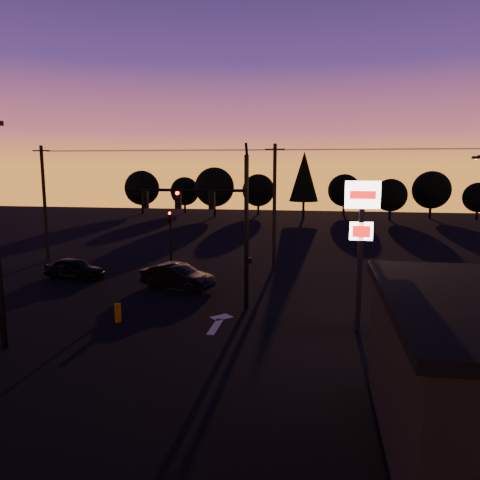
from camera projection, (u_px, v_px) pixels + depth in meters
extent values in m
plane|color=black|center=(200.00, 334.00, 20.97)|extent=(120.00, 120.00, 0.00)
cube|color=beige|center=(215.00, 327.00, 21.87)|extent=(0.35, 2.20, 0.01)
cube|color=beige|center=(221.00, 317.00, 23.23)|extent=(1.20, 1.20, 0.01)
cylinder|color=black|center=(246.00, 234.00, 24.00)|extent=(0.24, 0.24, 8.00)
cylinder|color=black|center=(247.00, 151.00, 23.34)|extent=(0.14, 0.52, 0.76)
cylinder|color=black|center=(184.00, 190.00, 24.19)|extent=(6.50, 0.16, 0.16)
cube|color=black|center=(212.00, 200.00, 24.03)|extent=(0.32, 0.22, 0.95)
sphere|color=black|center=(211.00, 193.00, 23.85)|extent=(0.18, 0.18, 0.18)
sphere|color=black|center=(211.00, 199.00, 23.89)|extent=(0.18, 0.18, 0.18)
sphere|color=black|center=(211.00, 205.00, 23.94)|extent=(0.18, 0.18, 0.18)
cube|color=black|center=(178.00, 200.00, 24.32)|extent=(0.32, 0.22, 0.95)
sphere|color=#FF0705|center=(177.00, 193.00, 24.14)|extent=(0.18, 0.18, 0.18)
sphere|color=black|center=(177.00, 199.00, 24.19)|extent=(0.18, 0.18, 0.18)
sphere|color=black|center=(178.00, 205.00, 24.23)|extent=(0.18, 0.18, 0.18)
cube|color=black|center=(145.00, 199.00, 24.61)|extent=(0.32, 0.22, 0.95)
sphere|color=black|center=(144.00, 193.00, 24.43)|extent=(0.18, 0.18, 0.18)
sphere|color=black|center=(144.00, 199.00, 24.48)|extent=(0.18, 0.18, 0.18)
sphere|color=black|center=(144.00, 204.00, 24.53)|extent=(0.18, 0.18, 0.18)
cube|color=black|center=(250.00, 260.00, 24.19)|extent=(0.22, 0.18, 0.28)
cylinder|color=black|center=(171.00, 247.00, 32.71)|extent=(0.14, 0.14, 3.60)
cube|color=black|center=(170.00, 218.00, 32.38)|extent=(0.30, 0.20, 0.90)
sphere|color=#FF0705|center=(170.00, 213.00, 32.21)|extent=(0.18, 0.18, 0.18)
sphere|color=black|center=(170.00, 217.00, 32.26)|extent=(0.18, 0.18, 0.18)
sphere|color=black|center=(170.00, 221.00, 32.30)|extent=(0.18, 0.18, 0.18)
cube|color=black|center=(360.00, 262.00, 20.79)|extent=(0.22, 0.22, 6.40)
cube|color=white|center=(363.00, 195.00, 20.32)|extent=(1.50, 0.25, 1.20)
cube|color=red|center=(363.00, 195.00, 20.19)|extent=(1.10, 0.02, 0.35)
cube|color=white|center=(361.00, 231.00, 20.57)|extent=(1.00, 0.22, 0.80)
cube|color=red|center=(361.00, 232.00, 20.45)|extent=(0.75, 0.02, 0.50)
cube|color=black|center=(478.00, 158.00, 23.02)|extent=(0.50, 0.22, 0.14)
plane|color=#FFB759|center=(478.00, 159.00, 23.03)|extent=(0.35, 0.35, 0.00)
cylinder|color=black|center=(45.00, 204.00, 36.52)|extent=(0.26, 0.26, 9.00)
cube|color=black|center=(41.00, 151.00, 35.87)|extent=(1.40, 0.10, 0.10)
cylinder|color=black|center=(274.00, 207.00, 33.58)|extent=(0.26, 0.26, 9.00)
cube|color=black|center=(275.00, 149.00, 32.94)|extent=(1.40, 0.10, 0.10)
cylinder|color=black|center=(150.00, 150.00, 33.83)|extent=(18.00, 0.02, 0.02)
cylinder|color=black|center=(153.00, 150.00, 34.41)|extent=(18.00, 0.02, 0.02)
cylinder|color=black|center=(156.00, 151.00, 35.00)|extent=(18.00, 0.02, 0.02)
cylinder|color=black|center=(410.00, 149.00, 30.90)|extent=(18.00, 0.02, 0.02)
cylinder|color=black|center=(408.00, 149.00, 31.47)|extent=(18.00, 0.02, 0.02)
cylinder|color=black|center=(407.00, 150.00, 32.06)|extent=(18.00, 0.02, 0.02)
cube|color=black|center=(431.00, 345.00, 15.90)|extent=(2.20, 0.05, 1.60)
cylinder|color=#AE6100|center=(118.00, 313.00, 22.49)|extent=(0.30, 0.30, 0.91)
cylinder|color=black|center=(143.00, 209.00, 73.14)|extent=(0.36, 0.36, 1.62)
sphere|color=black|center=(142.00, 188.00, 72.63)|extent=(5.36, 5.36, 5.36)
cylinder|color=black|center=(185.00, 208.00, 75.10)|extent=(0.36, 0.36, 1.38)
sphere|color=black|center=(185.00, 191.00, 74.67)|extent=(4.54, 4.54, 4.54)
cylinder|color=black|center=(215.00, 211.00, 69.22)|extent=(0.36, 0.36, 1.75)
sphere|color=black|center=(214.00, 187.00, 68.68)|extent=(5.77, 5.78, 5.78)
cylinder|color=black|center=(258.00, 210.00, 72.16)|extent=(0.36, 0.36, 1.50)
sphere|color=black|center=(258.00, 190.00, 71.69)|extent=(4.95, 4.95, 4.95)
cylinder|color=black|center=(303.00, 209.00, 68.03)|extent=(0.36, 0.36, 2.38)
cone|color=black|center=(304.00, 177.00, 67.29)|extent=(4.18, 4.18, 7.12)
cylinder|color=black|center=(344.00, 210.00, 71.99)|extent=(0.36, 0.36, 1.50)
sphere|color=black|center=(344.00, 190.00, 71.52)|extent=(4.95, 4.95, 4.95)
cylinder|color=black|center=(390.00, 215.00, 65.18)|extent=(0.36, 0.36, 1.38)
sphere|color=black|center=(391.00, 195.00, 64.75)|extent=(4.54, 4.54, 4.54)
cylinder|color=black|center=(430.00, 213.00, 67.10)|extent=(0.36, 0.36, 1.62)
sphere|color=black|center=(431.00, 190.00, 66.59)|extent=(5.36, 5.36, 5.36)
cylinder|color=black|center=(477.00, 215.00, 65.18)|extent=(0.36, 0.36, 1.25)
sphere|color=black|center=(478.00, 197.00, 64.79)|extent=(4.12, 4.12, 4.12)
imported|color=black|center=(74.00, 268.00, 31.18)|extent=(4.26, 2.25, 1.38)
imported|color=black|center=(177.00, 276.00, 28.58)|extent=(4.88, 2.91, 1.52)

